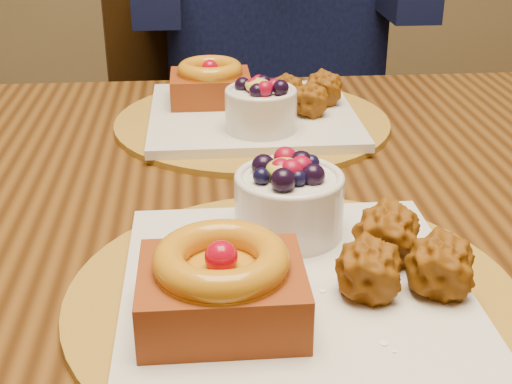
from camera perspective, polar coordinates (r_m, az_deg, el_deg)
The scene contains 4 objects.
dining_table at distance 0.83m, azimuth 0.91°, elevation -4.72°, with size 1.60×0.90×0.76m.
place_setting_near at distance 0.59m, azimuth 2.65°, elevation -5.97°, with size 0.38×0.38×0.09m.
place_setting_far at distance 0.98m, azimuth -0.46°, elevation 6.75°, with size 0.38×0.38×0.09m.
chair_far at distance 1.61m, azimuth -2.71°, elevation 4.21°, with size 0.54×0.54×0.94m.
Camera 1 is at (-0.06, -0.73, 1.09)m, focal length 50.00 mm.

